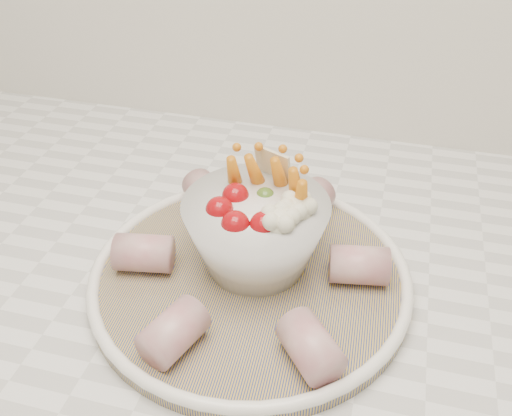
# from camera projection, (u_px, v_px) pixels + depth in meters

# --- Properties ---
(serving_platter) EXTENTS (0.33, 0.33, 0.02)m
(serving_platter) POSITION_uv_depth(u_px,v_px,m) (250.00, 276.00, 0.57)
(serving_platter) COLOR navy
(serving_platter) RESTS_ON kitchen_counter
(veggie_bowl) EXTENTS (0.14, 0.14, 0.11)m
(veggie_bowl) POSITION_uv_depth(u_px,v_px,m) (257.00, 230.00, 0.55)
(veggie_bowl) COLOR silver
(veggie_bowl) RESTS_ON serving_platter
(cured_meat_rolls) EXTENTS (0.27, 0.27, 0.04)m
(cured_meat_rolls) POSITION_uv_depth(u_px,v_px,m) (250.00, 259.00, 0.55)
(cured_meat_rolls) COLOR #A74C57
(cured_meat_rolls) RESTS_ON serving_platter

